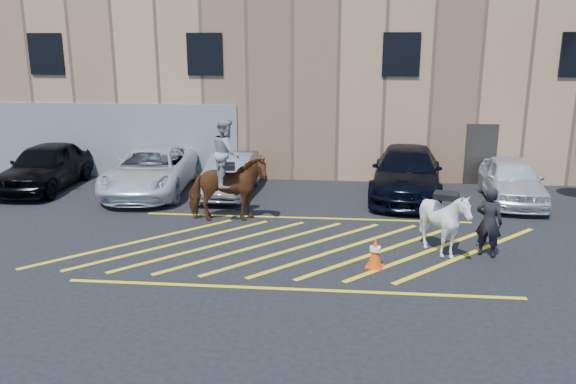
# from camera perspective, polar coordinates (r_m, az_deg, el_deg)

# --- Properties ---
(ground) EXTENTS (90.00, 90.00, 0.00)m
(ground) POSITION_cam_1_polar(r_m,az_deg,el_deg) (14.38, 1.25, -5.25)
(ground) COLOR black
(ground) RESTS_ON ground
(car_black_suv) EXTENTS (2.07, 4.79, 1.61)m
(car_black_suv) POSITION_cam_1_polar(r_m,az_deg,el_deg) (21.46, -23.38, 2.44)
(car_black_suv) COLOR black
(car_black_suv) RESTS_ON ground
(car_white_pickup) EXTENTS (2.85, 5.57, 1.51)m
(car_white_pickup) POSITION_cam_1_polar(r_m,az_deg,el_deg) (19.77, -13.73, 2.12)
(car_white_pickup) COLOR white
(car_white_pickup) RESTS_ON ground
(car_silver_sedan) EXTENTS (1.56, 4.18, 1.36)m
(car_silver_sedan) POSITION_cam_1_polar(r_m,az_deg,el_deg) (19.12, -5.81, 1.84)
(car_silver_sedan) COLOR gray
(car_silver_sedan) RESTS_ON ground
(car_blue_suv) EXTENTS (2.91, 5.72, 1.59)m
(car_blue_suv) POSITION_cam_1_polar(r_m,az_deg,el_deg) (19.14, 11.96, 1.95)
(car_blue_suv) COLOR black
(car_blue_suv) RESTS_ON ground
(car_white_suv) EXTENTS (2.04, 4.33, 1.43)m
(car_white_suv) POSITION_cam_1_polar(r_m,az_deg,el_deg) (19.39, 21.78, 1.14)
(car_white_suv) COLOR white
(car_white_suv) RESTS_ON ground
(handler) EXTENTS (0.74, 0.66, 1.70)m
(handler) POSITION_cam_1_polar(r_m,az_deg,el_deg) (14.12, 19.74, -2.88)
(handler) COLOR black
(handler) RESTS_ON ground
(warehouse) EXTENTS (32.42, 10.20, 7.30)m
(warehouse) POSITION_cam_1_polar(r_m,az_deg,el_deg) (25.53, 3.30, 11.82)
(warehouse) COLOR tan
(warehouse) RESTS_ON ground
(hatching_zone) EXTENTS (12.60, 5.12, 0.01)m
(hatching_zone) POSITION_cam_1_polar(r_m,az_deg,el_deg) (14.10, 1.16, -5.64)
(hatching_zone) COLOR yellow
(hatching_zone) RESTS_ON ground
(mounted_bay) EXTENTS (2.38, 1.40, 2.95)m
(mounted_bay) POSITION_cam_1_polar(r_m,az_deg,el_deg) (15.98, -6.20, 1.16)
(mounted_bay) COLOR #5A2A15
(mounted_bay) RESTS_ON ground
(saddled_white) EXTENTS (1.71, 1.83, 1.66)m
(saddled_white) POSITION_cam_1_polar(r_m,az_deg,el_deg) (13.85, 15.59, -2.94)
(saddled_white) COLOR white
(saddled_white) RESTS_ON ground
(traffic_cone) EXTENTS (0.47, 0.47, 0.73)m
(traffic_cone) POSITION_cam_1_polar(r_m,az_deg,el_deg) (12.93, 8.85, -6.04)
(traffic_cone) COLOR #F7390A
(traffic_cone) RESTS_ON ground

